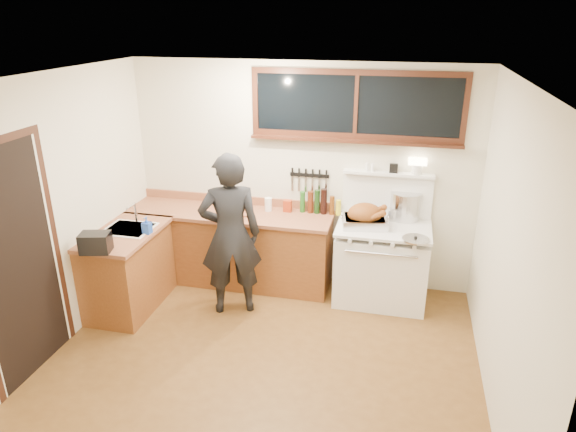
% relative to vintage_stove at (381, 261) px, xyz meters
% --- Properties ---
extents(ground_plane, '(4.00, 3.50, 0.02)m').
position_rel_vintage_stove_xyz_m(ground_plane, '(-1.00, -1.41, -0.48)').
color(ground_plane, brown).
extents(room_shell, '(4.10, 3.60, 2.65)m').
position_rel_vintage_stove_xyz_m(room_shell, '(-1.00, -1.41, 1.18)').
color(room_shell, beige).
rests_on(room_shell, ground).
extents(counter_back, '(2.44, 0.64, 1.00)m').
position_rel_vintage_stove_xyz_m(counter_back, '(-1.80, 0.04, -0.01)').
color(counter_back, brown).
rests_on(counter_back, ground).
extents(counter_left, '(0.64, 1.09, 0.90)m').
position_rel_vintage_stove_xyz_m(counter_left, '(-2.70, -0.79, -0.02)').
color(counter_left, brown).
rests_on(counter_left, ground).
extents(sink_unit, '(0.50, 0.45, 0.37)m').
position_rel_vintage_stove_xyz_m(sink_unit, '(-2.68, -0.71, 0.38)').
color(sink_unit, white).
rests_on(sink_unit, counter_left).
extents(vintage_stove, '(1.02, 0.74, 1.61)m').
position_rel_vintage_stove_xyz_m(vintage_stove, '(0.00, 0.00, 0.00)').
color(vintage_stove, white).
rests_on(vintage_stove, ground).
extents(back_window, '(2.32, 0.13, 0.77)m').
position_rel_vintage_stove_xyz_m(back_window, '(-0.40, 0.31, 1.60)').
color(back_window, black).
rests_on(back_window, room_shell).
extents(left_doorway, '(0.02, 1.04, 2.17)m').
position_rel_vintage_stove_xyz_m(left_doorway, '(-2.99, -1.96, 0.62)').
color(left_doorway, black).
rests_on(left_doorway, ground).
extents(knife_strip, '(0.46, 0.03, 0.28)m').
position_rel_vintage_stove_xyz_m(knife_strip, '(-0.90, 0.32, 0.84)').
color(knife_strip, black).
rests_on(knife_strip, room_shell).
extents(man, '(0.76, 0.64, 1.79)m').
position_rel_vintage_stove_xyz_m(man, '(-1.56, -0.60, 0.43)').
color(man, black).
rests_on(man, ground).
extents(soap_bottle, '(0.09, 0.09, 0.18)m').
position_rel_vintage_stove_xyz_m(soap_bottle, '(-2.43, -0.76, 0.52)').
color(soap_bottle, blue).
rests_on(soap_bottle, counter_left).
extents(toaster, '(0.32, 0.26, 0.19)m').
position_rel_vintage_stove_xyz_m(toaster, '(-2.70, -1.29, 0.53)').
color(toaster, black).
rests_on(toaster, counter_left).
extents(cutting_board, '(0.44, 0.37, 0.14)m').
position_rel_vintage_stove_xyz_m(cutting_board, '(-1.71, 0.01, 0.48)').
color(cutting_board, '#94583A').
rests_on(cutting_board, counter_back).
extents(roast_turkey, '(0.54, 0.44, 0.26)m').
position_rel_vintage_stove_xyz_m(roast_turkey, '(-0.21, -0.04, 0.54)').
color(roast_turkey, silver).
rests_on(roast_turkey, vintage_stove).
extents(stockpot, '(0.40, 0.40, 0.31)m').
position_rel_vintage_stove_xyz_m(stockpot, '(0.21, 0.28, 0.59)').
color(stockpot, silver).
rests_on(stockpot, vintage_stove).
extents(saucepan, '(0.21, 0.30, 0.13)m').
position_rel_vintage_stove_xyz_m(saucepan, '(0.10, 0.23, 0.50)').
color(saucepan, silver).
rests_on(saucepan, vintage_stove).
extents(pot_lid, '(0.36, 0.36, 0.04)m').
position_rel_vintage_stove_xyz_m(pot_lid, '(0.33, -0.31, 0.44)').
color(pot_lid, silver).
rests_on(pot_lid, vintage_stove).
extents(coffee_tin, '(0.09, 0.08, 0.14)m').
position_rel_vintage_stove_xyz_m(coffee_tin, '(-1.13, 0.20, 0.50)').
color(coffee_tin, '#962C10').
rests_on(coffee_tin, counter_back).
extents(pitcher, '(0.10, 0.10, 0.16)m').
position_rel_vintage_stove_xyz_m(pitcher, '(-1.36, 0.16, 0.51)').
color(pitcher, white).
rests_on(pitcher, counter_back).
extents(bottle_cluster, '(0.48, 0.07, 0.30)m').
position_rel_vintage_stove_xyz_m(bottle_cluster, '(-0.76, 0.22, 0.56)').
color(bottle_cluster, black).
rests_on(bottle_cluster, counter_back).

